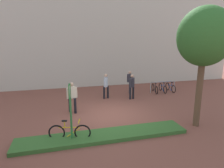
# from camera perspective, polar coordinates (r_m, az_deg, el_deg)

# --- Properties ---
(ground_plane) EXTENTS (60.00, 60.00, 0.00)m
(ground_plane) POSITION_cam_1_polar(r_m,az_deg,el_deg) (10.51, -0.31, -9.07)
(ground_plane) COLOR brown
(building_facade) EXTENTS (28.00, 1.20, 10.00)m
(building_facade) POSITION_cam_1_polar(r_m,az_deg,el_deg) (17.18, -6.91, 16.20)
(building_facade) COLOR beige
(building_facade) RESTS_ON ground
(planter_strip) EXTENTS (7.00, 1.10, 0.16)m
(planter_strip) POSITION_cam_1_polar(r_m,az_deg,el_deg) (8.17, -2.33, -15.08)
(planter_strip) COLOR #336028
(planter_strip) RESTS_ON ground
(tree_sidewalk) EXTENTS (2.31, 2.31, 5.34)m
(tree_sidewalk) POSITION_cam_1_polar(r_m,az_deg,el_deg) (9.30, 25.77, 12.31)
(tree_sidewalk) COLOR brown
(tree_sidewalk) RESTS_ON ground
(parking_sign_post) EXTENTS (0.10, 0.36, 2.35)m
(parking_sign_post) POSITION_cam_1_polar(r_m,az_deg,el_deg) (7.45, -12.25, -5.95)
(parking_sign_post) COLOR #2D7238
(parking_sign_post) RESTS_ON ground
(bike_at_sign) EXTENTS (1.65, 0.52, 0.86)m
(bike_at_sign) POSITION_cam_1_polar(r_m,az_deg,el_deg) (8.03, -12.44, -13.78)
(bike_at_sign) COLOR black
(bike_at_sign) RESTS_ON ground
(bike_rack_cluster) EXTENTS (2.11, 1.55, 0.83)m
(bike_rack_cluster) POSITION_cam_1_polar(r_m,az_deg,el_deg) (15.50, 14.82, -1.04)
(bike_rack_cluster) COLOR #99999E
(bike_rack_cluster) RESTS_ON ground
(bollard_steel) EXTENTS (0.16, 0.16, 0.90)m
(bollard_steel) POSITION_cam_1_polar(r_m,az_deg,el_deg) (14.04, 5.50, -1.63)
(bollard_steel) COLOR #ADADB2
(bollard_steel) RESTS_ON ground
(person_suited_navy) EXTENTS (0.43, 0.51, 1.72)m
(person_suited_navy) POSITION_cam_1_polar(r_m,az_deg,el_deg) (13.06, 5.94, -0.31)
(person_suited_navy) COLOR black
(person_suited_navy) RESTS_ON ground
(person_suited_dark) EXTENTS (0.39, 0.56, 1.72)m
(person_suited_dark) POSITION_cam_1_polar(r_m,az_deg,el_deg) (14.53, 5.35, 1.01)
(person_suited_dark) COLOR #2D2D38
(person_suited_dark) RESTS_ON ground
(person_shirt_blue) EXTENTS (0.59, 0.41, 1.72)m
(person_shirt_blue) POSITION_cam_1_polar(r_m,az_deg,el_deg) (10.71, -11.77, -3.37)
(person_shirt_blue) COLOR black
(person_shirt_blue) RESTS_ON ground
(person_shirt_white) EXTENTS (0.43, 0.58, 1.72)m
(person_shirt_white) POSITION_cam_1_polar(r_m,az_deg,el_deg) (13.16, -1.81, -0.15)
(person_shirt_white) COLOR black
(person_shirt_white) RESTS_ON ground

